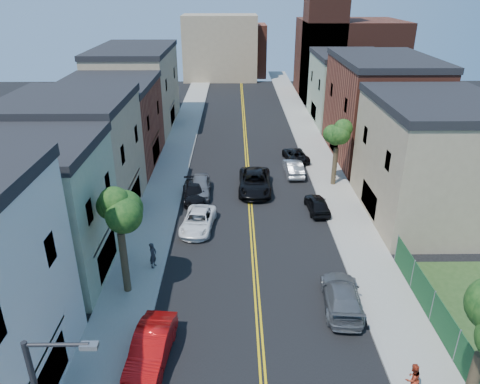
{
  "coord_description": "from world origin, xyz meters",
  "views": [
    {
      "loc": [
        -1.3,
        -8.7,
        17.2
      ],
      "look_at": [
        -0.9,
        24.22,
        2.0
      ],
      "focal_mm": 33.81,
      "sensor_mm": 36.0,
      "label": 1
    }
  ],
  "objects_px": {
    "black_car_right": "(317,204)",
    "silver_car_right": "(293,168)",
    "white_pickup": "(198,221)",
    "pedestrian_left": "(153,255)",
    "black_car_left": "(194,192)",
    "pedestrian_right": "(412,379)",
    "black_suv_lane": "(255,182)",
    "grey_car_left": "(200,187)",
    "red_sedan": "(151,347)",
    "grey_car_right": "(342,296)",
    "dark_car_right_far": "(295,155)"
  },
  "relations": [
    {
      "from": "red_sedan",
      "to": "black_car_left",
      "type": "xyz_separation_m",
      "value": [
        0.59,
        18.68,
        -0.14
      ]
    },
    {
      "from": "white_pickup",
      "to": "black_suv_lane",
      "type": "distance_m",
      "value": 8.41
    },
    {
      "from": "pedestrian_right",
      "to": "black_suv_lane",
      "type": "bearing_deg",
      "value": -95.9
    },
    {
      "from": "white_pickup",
      "to": "black_suv_lane",
      "type": "xyz_separation_m",
      "value": [
        4.64,
        7.01,
        0.18
      ]
    },
    {
      "from": "white_pickup",
      "to": "red_sedan",
      "type": "bearing_deg",
      "value": -89.2
    },
    {
      "from": "pedestrian_right",
      "to": "black_car_left",
      "type": "bearing_deg",
      "value": -82.19
    },
    {
      "from": "dark_car_right_far",
      "to": "black_car_left",
      "type": "bearing_deg",
      "value": 35.1
    },
    {
      "from": "white_pickup",
      "to": "pedestrian_left",
      "type": "distance_m",
      "value": 5.92
    },
    {
      "from": "red_sedan",
      "to": "grey_car_left",
      "type": "relative_size",
      "value": 1.05
    },
    {
      "from": "grey_car_left",
      "to": "black_car_right",
      "type": "xyz_separation_m",
      "value": [
        9.9,
        -3.42,
        -0.11
      ]
    },
    {
      "from": "white_pickup",
      "to": "dark_car_right_far",
      "type": "height_order",
      "value": "white_pickup"
    },
    {
      "from": "silver_car_right",
      "to": "black_car_left",
      "type": "bearing_deg",
      "value": 27.57
    },
    {
      "from": "red_sedan",
      "to": "black_car_right",
      "type": "bearing_deg",
      "value": 61.24
    },
    {
      "from": "red_sedan",
      "to": "white_pickup",
      "type": "height_order",
      "value": "red_sedan"
    },
    {
      "from": "grey_car_right",
      "to": "silver_car_right",
      "type": "relative_size",
      "value": 1.17
    },
    {
      "from": "silver_car_right",
      "to": "dark_car_right_far",
      "type": "distance_m",
      "value": 4.0
    },
    {
      "from": "red_sedan",
      "to": "dark_car_right_far",
      "type": "height_order",
      "value": "red_sedan"
    },
    {
      "from": "black_car_left",
      "to": "grey_car_left",
      "type": "bearing_deg",
      "value": 54.4
    },
    {
      "from": "black_car_left",
      "to": "black_car_right",
      "type": "bearing_deg",
      "value": -20.31
    },
    {
      "from": "silver_car_right",
      "to": "black_suv_lane",
      "type": "bearing_deg",
      "value": 40.78
    },
    {
      "from": "black_car_right",
      "to": "silver_car_right",
      "type": "relative_size",
      "value": 0.89
    },
    {
      "from": "white_pickup",
      "to": "black_car_left",
      "type": "height_order",
      "value": "white_pickup"
    },
    {
      "from": "white_pickup",
      "to": "pedestrian_right",
      "type": "height_order",
      "value": "pedestrian_right"
    },
    {
      "from": "silver_car_right",
      "to": "red_sedan",
      "type": "bearing_deg",
      "value": 64.87
    },
    {
      "from": "black_car_left",
      "to": "pedestrian_right",
      "type": "height_order",
      "value": "pedestrian_right"
    },
    {
      "from": "red_sedan",
      "to": "black_car_right",
      "type": "xyz_separation_m",
      "value": [
        11.0,
        16.18,
        -0.12
      ]
    },
    {
      "from": "grey_car_left",
      "to": "pedestrian_right",
      "type": "distance_m",
      "value": 24.5
    },
    {
      "from": "black_car_right",
      "to": "silver_car_right",
      "type": "xyz_separation_m",
      "value": [
        -1.03,
        7.97,
        0.06
      ]
    },
    {
      "from": "grey_car_right",
      "to": "pedestrian_right",
      "type": "bearing_deg",
      "value": 111.39
    },
    {
      "from": "red_sedan",
      "to": "pedestrian_left",
      "type": "bearing_deg",
      "value": 103.93
    },
    {
      "from": "black_car_left",
      "to": "dark_car_right_far",
      "type": "relative_size",
      "value": 0.98
    },
    {
      "from": "grey_car_right",
      "to": "dark_car_right_far",
      "type": "xyz_separation_m",
      "value": [
        0.29,
        24.08,
        -0.11
      ]
    },
    {
      "from": "white_pickup",
      "to": "pedestrian_left",
      "type": "xyz_separation_m",
      "value": [
        -2.56,
        -5.33,
        0.35
      ]
    },
    {
      "from": "black_suv_lane",
      "to": "pedestrian_right",
      "type": "distance_m",
      "value": 23.46
    },
    {
      "from": "black_suv_lane",
      "to": "pedestrian_left",
      "type": "xyz_separation_m",
      "value": [
        -7.2,
        -12.34,
        0.17
      ]
    },
    {
      "from": "black_car_left",
      "to": "black_car_right",
      "type": "distance_m",
      "value": 10.71
    },
    {
      "from": "red_sedan",
      "to": "silver_car_right",
      "type": "bearing_deg",
      "value": 73.01
    },
    {
      "from": "red_sedan",
      "to": "white_pickup",
      "type": "xyz_separation_m",
      "value": [
        1.36,
        13.37,
        -0.11
      ]
    },
    {
      "from": "pedestrian_left",
      "to": "white_pickup",
      "type": "bearing_deg",
      "value": -8.98
    },
    {
      "from": "dark_car_right_far",
      "to": "black_suv_lane",
      "type": "bearing_deg",
      "value": 50.84
    },
    {
      "from": "black_car_left",
      "to": "pedestrian_left",
      "type": "relative_size",
      "value": 2.57
    },
    {
      "from": "red_sedan",
      "to": "silver_car_right",
      "type": "distance_m",
      "value": 26.13
    },
    {
      "from": "black_car_right",
      "to": "pedestrian_right",
      "type": "distance_m",
      "value": 18.46
    },
    {
      "from": "grey_car_left",
      "to": "black_suv_lane",
      "type": "height_order",
      "value": "black_suv_lane"
    },
    {
      "from": "black_car_left",
      "to": "grey_car_right",
      "type": "relative_size",
      "value": 0.88
    },
    {
      "from": "grey_car_left",
      "to": "grey_car_right",
      "type": "height_order",
      "value": "grey_car_left"
    },
    {
      "from": "grey_car_left",
      "to": "pedestrian_right",
      "type": "height_order",
      "value": "pedestrian_right"
    },
    {
      "from": "black_car_left",
      "to": "pedestrian_right",
      "type": "xyz_separation_m",
      "value": [
        11.61,
        -20.91,
        0.29
      ]
    },
    {
      "from": "red_sedan",
      "to": "grey_car_left",
      "type": "height_order",
      "value": "red_sedan"
    },
    {
      "from": "red_sedan",
      "to": "black_car_left",
      "type": "height_order",
      "value": "red_sedan"
    }
  ]
}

